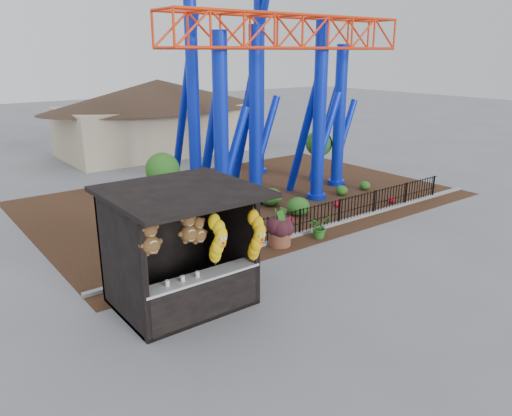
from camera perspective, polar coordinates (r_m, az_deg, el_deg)
ground at (r=14.14m, az=4.76°, el=-8.99°), size 120.00×120.00×0.00m
mulch_bed at (r=22.31m, az=-1.31°, el=1.13°), size 18.00×12.00×0.02m
curb at (r=18.68m, az=7.77°, el=-2.16°), size 18.00×0.18×0.12m
prize_booth at (r=12.61m, az=-8.17°, el=-4.95°), size 3.50×3.40×3.12m
picket_fence at (r=19.16m, az=9.73°, el=-0.36°), size 12.20×0.06×1.00m
roller_coaster at (r=22.26m, az=0.65°, el=17.89°), size 11.00×6.37×10.82m
terracotta_planter at (r=16.86m, az=2.72°, el=-3.40°), size 0.94×0.94×0.57m
planter_foliage at (r=16.65m, az=2.75°, el=-1.45°), size 0.70×0.70×0.64m
potted_plant at (r=17.63m, az=7.24°, el=-2.13°), size 0.87×0.79×0.83m
landscaping at (r=20.69m, az=4.12°, el=0.74°), size 8.09×3.52×0.75m
pavilion at (r=32.91m, az=-11.07°, el=11.56°), size 15.00×15.00×4.80m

